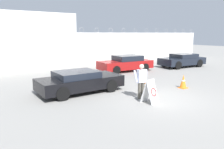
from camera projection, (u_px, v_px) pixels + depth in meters
name	position (u px, v px, depth m)	size (l,w,h in m)	color
ground_plane	(159.00, 98.00, 10.45)	(90.00, 90.00, 0.00)	gray
perimeter_wall	(66.00, 50.00, 19.17)	(36.00, 0.30, 3.58)	silver
building_block	(32.00, 39.00, 21.62)	(6.87, 6.05, 4.90)	silver
barricade_sign	(150.00, 91.00, 9.60)	(0.67, 0.76, 1.05)	white
security_guard	(141.00, 80.00, 10.18)	(0.60, 0.46, 1.65)	#514C42
traffic_cone_near	(146.00, 86.00, 11.31)	(0.35, 0.35, 0.72)	orange
traffic_cone_mid	(183.00, 81.00, 12.27)	(0.43, 0.43, 0.76)	orange
parked_car_front_coupe	(80.00, 81.00, 11.36)	(4.36, 2.02, 1.14)	black
parked_car_rear_sedan	(126.00, 63.00, 17.78)	(4.54, 2.22, 1.28)	black
parked_car_far_side	(182.00, 60.00, 20.00)	(4.49, 2.24, 1.21)	black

